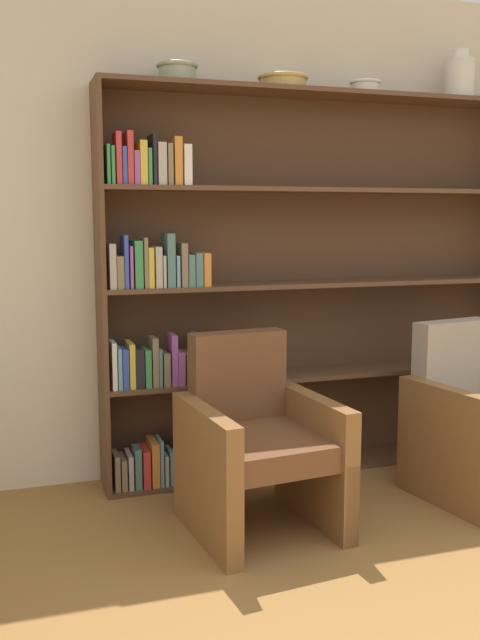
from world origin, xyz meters
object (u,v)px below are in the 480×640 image
at_px(vase_tall, 460,78).
at_px(bowl_cream, 365,86).
at_px(bowl_terracotta, 177,72).
at_px(bookshelf, 284,293).
at_px(armchair_leather, 257,444).
at_px(bowl_sage, 283,81).

bearing_deg(vase_tall, bowl_cream, 180.00).
height_order(bowl_terracotta, vase_tall, vase_tall).
distance_m(bookshelf, bowl_cream, 1.25).
distance_m(bowl_cream, armchair_leather, 2.10).
relative_size(bowl_sage, vase_tall, 0.98).
bearing_deg(vase_tall, bookshelf, 178.65).
relative_size(bowl_sage, bowl_cream, 1.57).
height_order(bowl_terracotta, armchair_leather, bowl_terracotta).
bearing_deg(bowl_terracotta, bookshelf, 2.40).
relative_size(bookshelf, bowl_cream, 14.47).
bearing_deg(bowl_sage, bowl_terracotta, 180.00).
relative_size(bowl_terracotta, armchair_leather, 0.24).
bearing_deg(bowl_sage, bowl_cream, 0.00).
xyz_separation_m(bowl_sage, armchair_leather, (-0.38, -0.67, -1.79)).
distance_m(bowl_cream, vase_tall, 0.62).
height_order(bowl_terracotta, bowl_cream, bowl_terracotta).
distance_m(bookshelf, vase_tall, 1.64).
distance_m(bowl_terracotta, bowl_cream, 1.08).
bearing_deg(bowl_cream, bowl_terracotta, -180.00).
relative_size(bowl_terracotta, bowl_sage, 0.78).
xyz_separation_m(bowl_sage, bowl_cream, (0.50, 0.00, 0.00)).
xyz_separation_m(bowl_cream, vase_tall, (0.62, 0.00, 0.08)).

